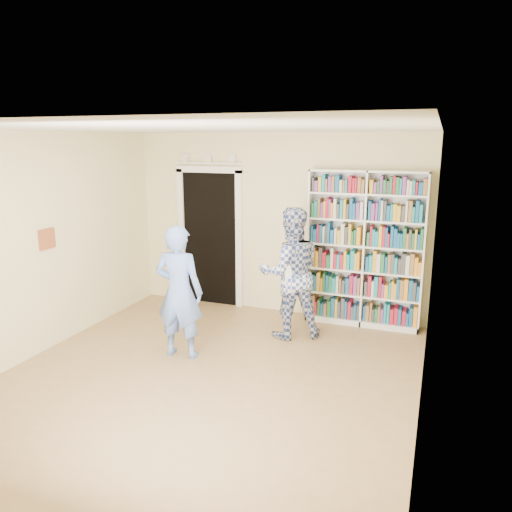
# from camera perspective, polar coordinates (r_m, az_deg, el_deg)

# --- Properties ---
(floor) EXTENTS (5.00, 5.00, 0.00)m
(floor) POSITION_cam_1_polar(r_m,az_deg,el_deg) (5.72, -5.79, -13.86)
(floor) COLOR #976F49
(floor) RESTS_ON ground
(ceiling) EXTENTS (5.00, 5.00, 0.00)m
(ceiling) POSITION_cam_1_polar(r_m,az_deg,el_deg) (5.11, -6.50, 14.29)
(ceiling) COLOR white
(ceiling) RESTS_ON wall_back
(wall_back) EXTENTS (4.50, 0.00, 4.50)m
(wall_back) POSITION_cam_1_polar(r_m,az_deg,el_deg) (7.52, 2.37, 3.62)
(wall_back) COLOR #F7E9AA
(wall_back) RESTS_ON floor
(wall_left) EXTENTS (0.00, 5.00, 5.00)m
(wall_left) POSITION_cam_1_polar(r_m,az_deg,el_deg) (6.55, -24.04, 1.07)
(wall_left) COLOR #F7E9AA
(wall_left) RESTS_ON floor
(wall_right) EXTENTS (0.00, 5.00, 5.00)m
(wall_right) POSITION_cam_1_polar(r_m,az_deg,el_deg) (4.72, 19.17, -2.82)
(wall_right) COLOR #F7E9AA
(wall_right) RESTS_ON floor
(bookshelf) EXTENTS (1.60, 0.30, 2.20)m
(bookshelf) POSITION_cam_1_polar(r_m,az_deg,el_deg) (7.12, 12.34, 0.81)
(bookshelf) COLOR white
(bookshelf) RESTS_ON floor
(doorway) EXTENTS (1.10, 0.08, 2.43)m
(doorway) POSITION_cam_1_polar(r_m,az_deg,el_deg) (7.94, -5.27, 2.82)
(doorway) COLOR black
(doorway) RESTS_ON floor
(wall_art) EXTENTS (0.03, 0.25, 0.25)m
(wall_art) POSITION_cam_1_polar(r_m,az_deg,el_deg) (6.67, -22.77, 1.82)
(wall_art) COLOR maroon
(wall_art) RESTS_ON wall_left
(man_blue) EXTENTS (0.62, 0.43, 1.63)m
(man_blue) POSITION_cam_1_polar(r_m,az_deg,el_deg) (6.06, -8.78, -4.09)
(man_blue) COLOR #688EE8
(man_blue) RESTS_ON floor
(man_plaid) EXTENTS (1.07, 1.00, 1.75)m
(man_plaid) POSITION_cam_1_polar(r_m,az_deg,el_deg) (6.60, 3.96, -1.96)
(man_plaid) COLOR navy
(man_plaid) RESTS_ON floor
(paper_sheet) EXTENTS (0.17, 0.10, 0.27)m
(paper_sheet) POSITION_cam_1_polar(r_m,az_deg,el_deg) (6.37, 4.17, -2.28)
(paper_sheet) COLOR white
(paper_sheet) RESTS_ON man_plaid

